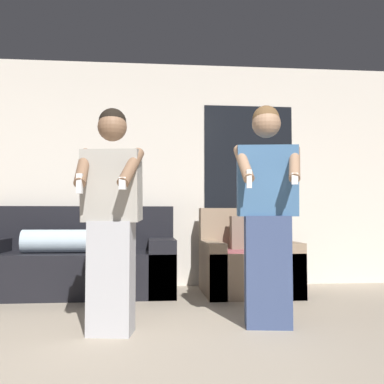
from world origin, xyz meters
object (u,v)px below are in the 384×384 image
Objects in this scene: armchair at (247,264)px; person_left at (112,218)px; couch at (79,263)px; person_right at (267,214)px.

person_left is at bearing -129.77° from armchair.
person_left is (0.49, -1.73, 0.48)m from couch.
person_right is at bearing 5.23° from person_left.
person_left is at bearing -74.24° from couch.
armchair is (1.83, -0.12, -0.01)m from couch.
armchair is at bearing -3.60° from couch.
armchair is 1.61m from person_right.
person_right is (1.16, 0.11, 0.03)m from person_left.
person_left is 1.17m from person_right.
couch is 2.37m from person_right.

